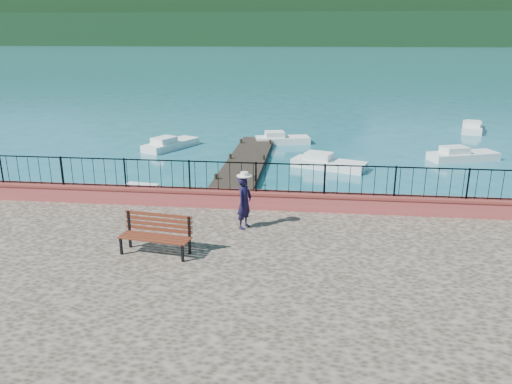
% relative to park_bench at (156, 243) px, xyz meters
% --- Properties ---
extents(ground, '(2000.00, 2000.00, 0.00)m').
position_rel_park_bench_xyz_m(ground, '(2.47, 0.15, -1.51)').
color(ground, '#19596B').
rests_on(ground, ground).
extents(parapet, '(28.00, 0.46, 0.58)m').
position_rel_park_bench_xyz_m(parapet, '(2.47, 3.85, -0.02)').
color(parapet, '#AA3D40').
rests_on(parapet, promenade).
extents(railing, '(27.00, 0.05, 0.95)m').
position_rel_park_bench_xyz_m(railing, '(2.47, 3.85, 0.74)').
color(railing, black).
rests_on(railing, parapet).
extents(dock, '(2.00, 16.00, 0.30)m').
position_rel_park_bench_xyz_m(dock, '(0.47, 12.15, -1.36)').
color(dock, '#2D231C').
rests_on(dock, ground).
extents(far_forest, '(900.00, 60.00, 18.00)m').
position_rel_park_bench_xyz_m(far_forest, '(2.47, 300.15, 7.49)').
color(far_forest, black).
rests_on(far_forest, ground).
extents(foothills, '(900.00, 120.00, 44.00)m').
position_rel_park_bench_xyz_m(foothills, '(2.47, 360.15, 20.49)').
color(foothills, black).
rests_on(foothills, ground).
extents(park_bench, '(1.94, 0.87, 1.04)m').
position_rel_park_bench_xyz_m(park_bench, '(0.00, 0.00, 0.00)').
color(park_bench, black).
rests_on(park_bench, promenade).
extents(person, '(0.57, 0.68, 1.58)m').
position_rel_park_bench_xyz_m(person, '(2.04, 2.09, 0.48)').
color(person, black).
rests_on(person, promenade).
extents(hat, '(0.44, 0.44, 0.12)m').
position_rel_park_bench_xyz_m(hat, '(2.04, 2.09, 1.33)').
color(hat, white).
rests_on(hat, person).
extents(boat_0, '(4.08, 1.87, 0.80)m').
position_rel_park_bench_xyz_m(boat_0, '(-2.46, 7.10, -1.11)').
color(boat_0, silver).
rests_on(boat_0, ground).
extents(boat_1, '(4.02, 2.55, 0.80)m').
position_rel_park_bench_xyz_m(boat_1, '(4.82, 13.83, -1.11)').
color(boat_1, white).
rests_on(boat_1, ground).
extents(boat_2, '(4.03, 2.48, 0.80)m').
position_rel_park_bench_xyz_m(boat_2, '(12.27, 16.54, -1.11)').
color(boat_2, silver).
rests_on(boat_2, ground).
extents(boat_3, '(2.90, 4.03, 0.80)m').
position_rel_park_bench_xyz_m(boat_3, '(-4.67, 17.57, -1.11)').
color(boat_3, white).
rests_on(boat_3, ground).
extents(boat_4, '(3.58, 1.99, 0.80)m').
position_rel_park_bench_xyz_m(boat_4, '(2.02, 19.77, -1.11)').
color(boat_4, silver).
rests_on(boat_4, ground).
extents(boat_5, '(2.37, 4.25, 0.80)m').
position_rel_park_bench_xyz_m(boat_5, '(15.35, 25.79, -1.11)').
color(boat_5, silver).
rests_on(boat_5, ground).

